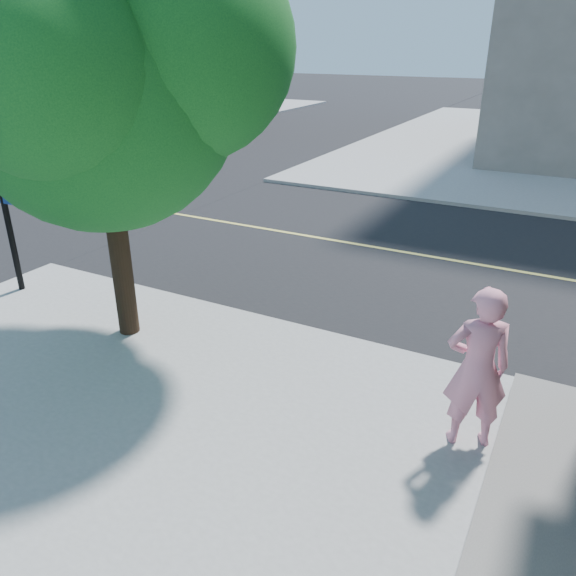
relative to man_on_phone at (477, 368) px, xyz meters
The scene contains 5 objects.
ground 8.33m from the man_on_phone, 167.96° to the left, with size 140.00×140.00×0.00m, color black.
road_ew 10.25m from the man_on_phone, 142.37° to the left, with size 140.00×9.00×0.01m, color black.
sidewalk_nw 38.80m from the man_on_phone, 143.23° to the left, with size 26.00×25.00×0.12m, color #979797.
man_on_phone is the anchor object (origin of this frame).
street_tree 6.24m from the man_on_phone, behind, with size 4.91×4.46×6.51m.
Camera 1 is at (8.73, -7.48, 4.50)m, focal length 35.05 mm.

